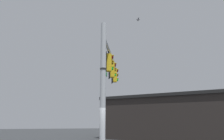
{
  "coord_description": "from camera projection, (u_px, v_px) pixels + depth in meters",
  "views": [
    {
      "loc": [
        8.94,
        -1.19,
        1.96
      ],
      "look_at": [
        -3.47,
        1.07,
        5.25
      ],
      "focal_mm": 30.82,
      "sensor_mm": 36.0,
      "label": 1
    }
  ],
  "objects": [
    {
      "name": "signal_pole",
      "position": [
        103.0,
        89.0,
        9.08
      ],
      "size": [
        0.27,
        0.27,
        6.8
      ],
      "primitive_type": "cylinder",
      "color": "#ADB2B7",
      "rests_on": "ground"
    },
    {
      "name": "mast_arm",
      "position": [
        111.0,
        55.0,
        12.45
      ],
      "size": [
        5.42,
        1.84,
        0.19
      ],
      "primitive_type": "cylinder",
      "rotation": [
        0.0,
        1.57,
        2.84
      ],
      "color": "#ADB2B7"
    },
    {
      "name": "traffic_light_nearest_pole",
      "position": [
        109.0,
        63.0,
        11.39
      ],
      "size": [
        0.54,
        0.49,
        1.31
      ],
      "color": "black"
    },
    {
      "name": "traffic_light_mid_inner",
      "position": [
        112.0,
        70.0,
        12.98
      ],
      "size": [
        0.54,
        0.49,
        1.31
      ],
      "color": "black"
    },
    {
      "name": "traffic_light_mid_outer",
      "position": [
        115.0,
        75.0,
        14.56
      ],
      "size": [
        0.54,
        0.49,
        1.31
      ],
      "color": "black"
    },
    {
      "name": "street_name_sign",
      "position": [
        104.0,
        71.0,
        9.67
      ],
      "size": [
        1.38,
        0.54,
        0.22
      ],
      "color": "#147238"
    },
    {
      "name": "bird_flying",
      "position": [
        138.0,
        19.0,
        12.26
      ],
      "size": [
        0.32,
        0.26,
        0.11
      ],
      "color": "gray"
    },
    {
      "name": "storefront_building",
      "position": [
        172.0,
        117.0,
        21.12
      ],
      "size": [
        15.04,
        15.88,
        4.46
      ],
      "color": "#282321",
      "rests_on": "ground"
    }
  ]
}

